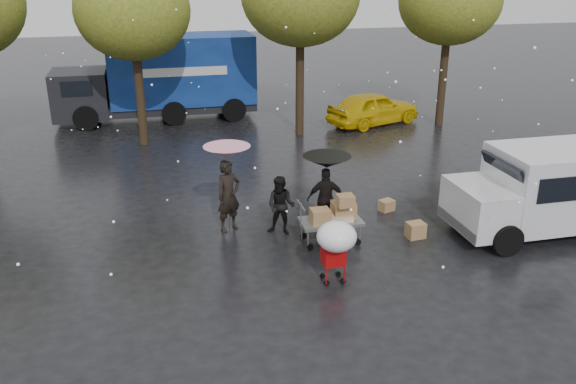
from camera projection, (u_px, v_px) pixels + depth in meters
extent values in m
plane|color=black|center=(303.00, 252.00, 14.48)|extent=(90.00, 90.00, 0.00)
imported|color=black|center=(229.00, 196.00, 15.35)|extent=(0.80, 0.70, 1.86)
imported|color=black|center=(281.00, 206.00, 15.18)|extent=(0.92, 0.86, 1.51)
imported|color=black|center=(326.00, 199.00, 15.44)|extent=(1.02, 0.57, 1.64)
cylinder|color=#4C4C4C|center=(228.00, 192.00, 15.31)|extent=(0.02, 0.02, 2.08)
cone|color=#E45E81|center=(227.00, 152.00, 14.93)|extent=(1.17, 1.17, 0.30)
sphere|color=#4C4C4C|center=(227.00, 151.00, 14.92)|extent=(0.06, 0.06, 0.06)
cylinder|color=#4C4C4C|center=(326.00, 196.00, 15.41)|extent=(0.02, 0.02, 1.81)
cone|color=black|center=(327.00, 162.00, 15.08)|extent=(1.22, 1.22, 0.30)
sphere|color=#4C4C4C|center=(327.00, 161.00, 15.07)|extent=(0.06, 0.06, 0.06)
cube|color=slate|center=(331.00, 222.00, 14.79)|extent=(1.50, 0.80, 0.08)
cylinder|color=slate|center=(301.00, 215.00, 14.53)|extent=(0.04, 0.04, 0.60)
cube|color=olive|center=(343.00, 210.00, 14.87)|extent=(0.55, 0.45, 0.40)
cube|color=olive|center=(320.00, 216.00, 14.55)|extent=(0.45, 0.40, 0.35)
cube|color=olive|center=(345.00, 201.00, 14.51)|extent=(0.40, 0.35, 0.28)
cube|color=#CDB28E|center=(333.00, 218.00, 14.76)|extent=(0.90, 0.55, 0.12)
cylinder|color=black|center=(310.00, 247.00, 14.54)|extent=(0.16, 0.05, 0.16)
cylinder|color=black|center=(303.00, 236.00, 15.12)|extent=(0.16, 0.05, 0.16)
cylinder|color=black|center=(358.00, 242.00, 14.80)|extent=(0.16, 0.05, 0.16)
cylinder|color=black|center=(349.00, 231.00, 15.38)|extent=(0.16, 0.05, 0.16)
cube|color=#AE090A|center=(333.00, 254.00, 12.96)|extent=(0.47, 0.41, 0.45)
cylinder|color=#AE090A|center=(336.00, 242.00, 12.65)|extent=(0.42, 0.02, 0.02)
cylinder|color=#4C4C4C|center=(336.00, 245.00, 12.68)|extent=(0.02, 0.02, 0.60)
ellipsoid|color=white|center=(337.00, 237.00, 12.60)|extent=(0.84, 0.84, 0.63)
cylinder|color=black|center=(327.00, 283.00, 12.99)|extent=(0.12, 0.04, 0.12)
cylinder|color=black|center=(322.00, 276.00, 13.28)|extent=(0.12, 0.04, 0.12)
cylinder|color=black|center=(343.00, 281.00, 13.07)|extent=(0.12, 0.04, 0.12)
cylinder|color=black|center=(338.00, 274.00, 13.35)|extent=(0.12, 0.04, 0.12)
cube|color=silver|center=(568.00, 183.00, 15.25)|extent=(3.80, 2.00, 1.90)
cube|color=silver|center=(480.00, 207.00, 14.87)|extent=(1.20, 1.95, 1.10)
cube|color=black|center=(505.00, 172.00, 14.69)|extent=(0.37, 1.70, 0.67)
cube|color=slate|center=(458.00, 224.00, 14.90)|extent=(0.12, 1.90, 0.25)
cylinder|color=black|center=(507.00, 240.00, 14.23)|extent=(0.76, 0.28, 0.76)
cylinder|color=black|center=(466.00, 209.00, 15.95)|extent=(0.76, 0.28, 0.76)
cylinder|color=black|center=(575.00, 198.00, 16.67)|extent=(0.76, 0.28, 0.76)
cube|color=navy|center=(182.00, 69.00, 25.75)|extent=(6.00, 2.50, 2.80)
cube|color=black|center=(80.00, 94.00, 25.14)|extent=(2.20, 2.40, 1.90)
cube|color=black|center=(160.00, 106.00, 26.09)|extent=(8.00, 2.30, 0.35)
cube|color=silver|center=(184.00, 72.00, 24.57)|extent=(3.50, 0.03, 0.35)
cylinder|color=black|center=(86.00, 118.00, 24.41)|extent=(1.00, 0.30, 1.00)
cylinder|color=black|center=(89.00, 105.00, 26.50)|extent=(1.00, 0.30, 1.00)
cylinder|color=black|center=(234.00, 110.00, 25.72)|extent=(1.00, 0.30, 1.00)
cylinder|color=black|center=(226.00, 98.00, 27.81)|extent=(1.00, 0.30, 1.00)
cube|color=olive|center=(416.00, 230.00, 15.17)|extent=(0.47, 0.39, 0.39)
cube|color=olive|center=(386.00, 205.00, 16.78)|extent=(0.47, 0.42, 0.30)
imported|color=gold|center=(373.00, 108.00, 25.19)|extent=(4.34, 2.88, 1.37)
cylinder|color=black|center=(139.00, 84.00, 21.97)|extent=(0.32, 0.32, 4.48)
ellipsoid|color=#375518|center=(133.00, 11.00, 21.04)|extent=(4.00, 4.00, 3.40)
cylinder|color=black|center=(300.00, 72.00, 23.20)|extent=(0.32, 0.32, 4.90)
cylinder|color=black|center=(444.00, 69.00, 24.56)|extent=(0.32, 0.32, 4.62)
ellipsoid|color=#375518|center=(450.00, 1.00, 23.61)|extent=(4.00, 4.00, 3.40)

